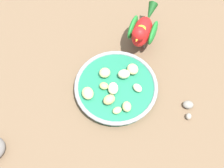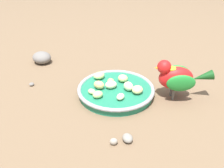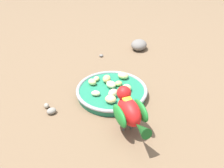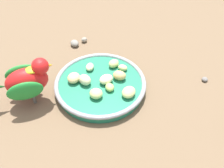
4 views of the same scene
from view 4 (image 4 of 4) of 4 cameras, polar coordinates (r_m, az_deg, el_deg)
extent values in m
plane|color=brown|center=(0.72, -2.88, -2.03)|extent=(4.00, 4.00, 0.00)
cylinder|color=#1E7251|center=(0.72, -2.44, -0.42)|extent=(0.23, 0.23, 0.02)
torus|color=#93969B|center=(0.71, -2.47, 0.23)|extent=(0.24, 0.24, 0.01)
ellipsoid|color=#C6D17A|center=(0.75, 0.36, 4.30)|extent=(0.04, 0.04, 0.02)
ellipsoid|color=#B2CC66|center=(0.69, -0.49, -0.68)|extent=(0.03, 0.03, 0.02)
ellipsoid|color=#C6D17A|center=(0.67, -3.35, -2.00)|extent=(0.04, 0.04, 0.02)
ellipsoid|color=#C6D17A|center=(0.68, 3.49, -1.71)|extent=(0.05, 0.05, 0.02)
ellipsoid|color=beige|center=(0.75, -4.65, 3.57)|extent=(0.03, 0.03, 0.02)
ellipsoid|color=beige|center=(0.70, -5.66, 0.88)|extent=(0.04, 0.04, 0.03)
ellipsoid|color=tan|center=(0.72, 1.56, 1.81)|extent=(0.04, 0.04, 0.02)
ellipsoid|color=beige|center=(0.71, -1.22, 0.98)|extent=(0.05, 0.04, 0.02)
ellipsoid|color=#C6D17A|center=(0.75, 2.24, 3.43)|extent=(0.03, 0.03, 0.02)
ellipsoid|color=#E5C67F|center=(0.72, -7.99, 1.27)|extent=(0.05, 0.05, 0.02)
cylinder|color=#59544C|center=(0.73, -16.24, -1.60)|extent=(0.01, 0.01, 0.03)
cylinder|color=#59544C|center=(0.71, -15.98, -3.05)|extent=(0.01, 0.01, 0.03)
ellipsoid|color=red|center=(0.68, -17.34, 0.54)|extent=(0.11, 0.07, 0.07)
ellipsoid|color=#1E7F2D|center=(0.71, -18.20, 2.10)|extent=(0.09, 0.03, 0.05)
ellipsoid|color=#1E7F2D|center=(0.66, -17.67, -1.43)|extent=(0.09, 0.03, 0.05)
sphere|color=red|center=(0.66, -14.76, 3.60)|extent=(0.05, 0.05, 0.04)
cone|color=orange|center=(0.66, -13.07, 3.78)|extent=(0.02, 0.02, 0.01)
ellipsoid|color=yellow|center=(0.66, -16.41, 2.86)|extent=(0.04, 0.03, 0.01)
ellipsoid|color=slate|center=(0.79, 18.80, 0.93)|extent=(0.02, 0.02, 0.01)
ellipsoid|color=gray|center=(0.89, -5.83, 9.16)|extent=(0.02, 0.02, 0.02)
ellipsoid|color=gray|center=(0.87, -7.82, 8.42)|extent=(0.03, 0.04, 0.02)
camera|label=1|loc=(0.85, 39.99, 57.76)|focal=48.48mm
camera|label=2|loc=(1.15, -13.87, 38.71)|focal=39.22mm
camera|label=3|loc=(0.96, -65.05, 24.42)|focal=44.18mm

